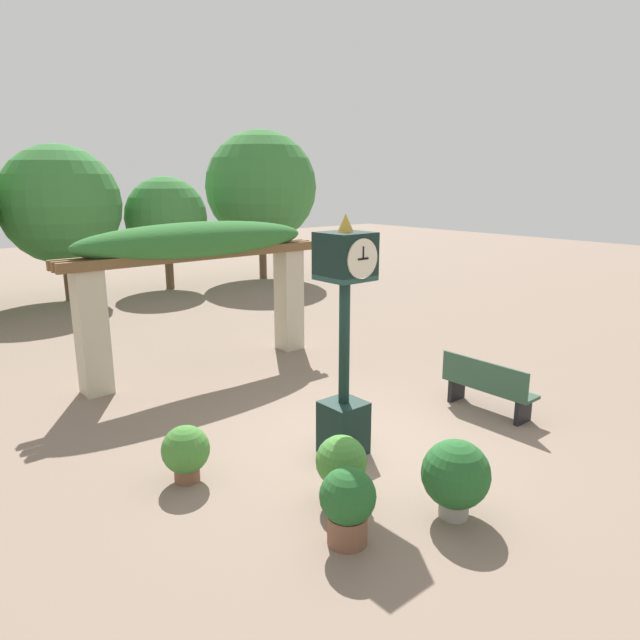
{
  "coord_description": "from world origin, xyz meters",
  "views": [
    {
      "loc": [
        -5.27,
        -5.28,
        3.69
      ],
      "look_at": [
        -0.34,
        0.56,
        1.8
      ],
      "focal_mm": 32.0,
      "sensor_mm": 36.0,
      "label": 1
    }
  ],
  "objects": [
    {
      "name": "ground_plane",
      "position": [
        0.0,
        0.0,
        0.0
      ],
      "size": [
        60.0,
        60.0,
        0.0
      ],
      "primitive_type": "plane",
      "color": "#7F6B5B"
    },
    {
      "name": "pedestal_clock",
      "position": [
        -0.34,
        0.06,
        1.65
      ],
      "size": [
        0.61,
        0.66,
        3.28
      ],
      "color": "black",
      "rests_on": "ground"
    },
    {
      "name": "pergola",
      "position": [
        0.0,
        4.56,
        2.25
      ],
      "size": [
        5.37,
        1.07,
        2.91
      ],
      "color": "#BCB299",
      "rests_on": "ground"
    },
    {
      "name": "potted_plant_near_left",
      "position": [
        -1.68,
        -1.47,
        0.46
      ],
      "size": [
        0.59,
        0.59,
        0.83
      ],
      "color": "brown",
      "rests_on": "ground"
    },
    {
      "name": "potted_plant_near_right",
      "position": [
        -1.17,
        -0.82,
        0.43
      ],
      "size": [
        0.61,
        0.61,
        0.8
      ],
      "color": "brown",
      "rests_on": "ground"
    },
    {
      "name": "potted_plant_far_left",
      "position": [
        -0.43,
        -1.89,
        0.5
      ],
      "size": [
        0.77,
        0.77,
        0.9
      ],
      "color": "gray",
      "rests_on": "ground"
    },
    {
      "name": "potted_plant_far_right",
      "position": [
        -2.36,
        0.76,
        0.4
      ],
      "size": [
        0.6,
        0.6,
        0.73
      ],
      "color": "brown",
      "rests_on": "ground"
    },
    {
      "name": "park_bench",
      "position": [
        2.4,
        -0.39,
        0.44
      ],
      "size": [
        0.42,
        1.57,
        0.89
      ],
      "rotation": [
        0.0,
        0.0,
        1.57
      ],
      "color": "#2D4C38",
      "rests_on": "ground"
    },
    {
      "name": "tree_line",
      "position": [
        0.61,
        13.05,
        3.06
      ],
      "size": [
        17.69,
        4.77,
        5.48
      ],
      "color": "brown",
      "rests_on": "ground"
    }
  ]
}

